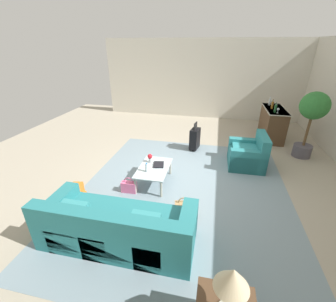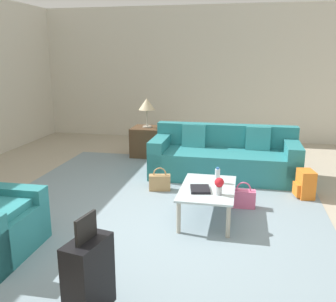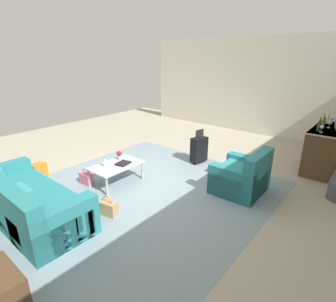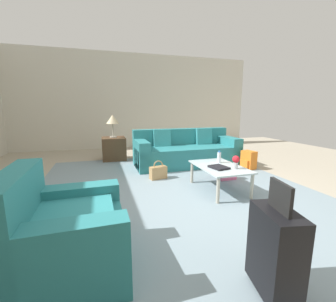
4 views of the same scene
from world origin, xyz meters
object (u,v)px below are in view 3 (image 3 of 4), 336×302
couch (24,204)px  coffee_table_book (123,163)px  handbag_pink (86,178)px  wine_bottle_green (319,126)px  handbag_tan (108,208)px  wine_glass_left_of_centre (330,123)px  suitcase_black (199,149)px  wine_bottle_clear (328,118)px  wine_bottle_amber (324,122)px  bar_console (324,148)px  armchair (243,178)px  wine_glass_right_of_centre (322,127)px  wine_glass_leftmost (332,119)px  flower_vase (119,154)px  water_bottle (105,162)px  coffee_table (116,167)px  backpack_orange (39,173)px

couch → coffee_table_book: (-1.91, 0.18, 0.13)m
coffee_table_book → handbag_pink: bearing=-53.3°
wine_bottle_green → handbag_tan: (3.91, -2.18, -0.98)m
coffee_table_book → handbag_pink: coffee_table_book is taller
wine_glass_left_of_centre → suitcase_black: (1.50, -2.40, -0.75)m
wine_bottle_clear → wine_bottle_amber: (0.46, 0.00, 0.00)m
bar_console → wine_glass_left_of_centre: wine_glass_left_of_centre is taller
armchair → wine_glass_right_of_centre: 2.06m
wine_glass_left_of_centre → wine_bottle_amber: bearing=-85.7°
bar_console → wine_glass_leftmost: wine_glass_leftmost is taller
coffee_table_book → bar_console: (-3.38, 3.02, 0.09)m
coffee_table_book → bar_console: 4.53m
flower_vase → water_bottle: bearing=6.8°
armchair → wine_bottle_clear: wine_bottle_clear is taller
coffee_table_book → handbag_tan: size_ratio=0.79×
wine_bottle_green → handbag_pink: bearing=-44.4°
coffee_table → wine_glass_leftmost: bearing=142.7°
coffee_table → coffee_table_book: bearing=146.3°
wine_bottle_green → handbag_tan: wine_bottle_green is taller
flower_vase → wine_bottle_clear: bearing=140.0°
armchair → wine_bottle_green: 2.09m
bar_console → wine_bottle_clear: wine_bottle_clear is taller
wine_glass_right_of_centre → handbag_pink: size_ratio=0.43×
wine_glass_leftmost → bar_console: bearing=3.8°
wine_glass_left_of_centre → wine_bottle_amber: size_ratio=0.51×
handbag_pink → backpack_orange: backpack_orange is taller
armchair → wine_bottle_clear: bearing=162.9°
couch → coffee_table: (-1.79, 0.10, 0.06)m
suitcase_black → flower_vase: bearing=-25.5°
couch → coffee_table: couch is taller
couch → coffee_table: size_ratio=2.30×
wine_glass_left_of_centre → bar_console: bearing=-90.0°
wine_glass_right_of_centre → suitcase_black: 2.66m
wine_glass_left_of_centre → wine_glass_right_of_centre: same height
couch → flower_vase: 2.03m
coffee_table_book → coffee_table: bearing=-44.6°
coffee_table_book → wine_bottle_amber: bearing=128.3°
flower_vase → wine_glass_left_of_centre: wine_glass_left_of_centre is taller
suitcase_black → wine_bottle_amber: bearing=123.1°
wine_bottle_clear → suitcase_black: (1.95, -2.28, -0.76)m
suitcase_black → handbag_pink: suitcase_black is taller
wine_bottle_amber → armchair: bearing=-20.4°
water_bottle → suitcase_black: 2.35m
wine_bottle_amber → wine_glass_left_of_centre: bearing=94.3°
backpack_orange → wine_bottle_clear: bearing=139.2°
handbag_tan → handbag_pink: bearing=-108.8°
coffee_table_book → handbag_pink: size_ratio=0.79×
armchair → coffee_table: size_ratio=0.93×
couch → wine_glass_leftmost: (-5.82, 3.17, 0.81)m
couch → water_bottle: 1.61m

